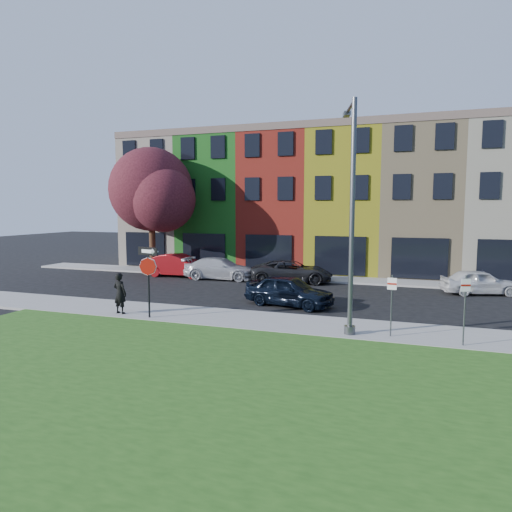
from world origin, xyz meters
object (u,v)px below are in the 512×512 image
at_px(stop_sign, 148,268).
at_px(man, 120,293).
at_px(street_lamp, 351,218).
at_px(sedan_near, 289,291).

relative_size(stop_sign, man, 1.66).
height_order(stop_sign, man, stop_sign).
height_order(stop_sign, street_lamp, street_lamp).
relative_size(man, street_lamp, 0.21).
bearing_deg(street_lamp, stop_sign, 167.57).
bearing_deg(man, sedan_near, -137.02).
height_order(man, sedan_near, man).
relative_size(stop_sign, street_lamp, 0.35).
height_order(man, street_lamp, street_lamp).
height_order(sedan_near, street_lamp, street_lamp).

